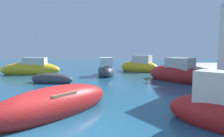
{
  "coord_description": "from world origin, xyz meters",
  "views": [
    {
      "loc": [
        2.01,
        -4.39,
        2.21
      ],
      "look_at": [
        1.02,
        11.58,
        0.62
      ],
      "focal_mm": 28.93,
      "sensor_mm": 36.0,
      "label": 1
    }
  ],
  "objects_px": {
    "moored_boat_0": "(52,79)",
    "moored_boat_9": "(56,104)",
    "moored_boat_5": "(139,66)",
    "moored_boat_2": "(31,69)",
    "moored_boat_8": "(224,113)",
    "moored_boat_1": "(175,74)",
    "moored_boat_7": "(106,70)"
  },
  "relations": [
    {
      "from": "moored_boat_9",
      "to": "moored_boat_5",
      "type": "bearing_deg",
      "value": 19.01
    },
    {
      "from": "moored_boat_7",
      "to": "moored_boat_8",
      "type": "bearing_deg",
      "value": -165.59
    },
    {
      "from": "moored_boat_2",
      "to": "moored_boat_8",
      "type": "relative_size",
      "value": 1.65
    },
    {
      "from": "moored_boat_1",
      "to": "moored_boat_2",
      "type": "xyz_separation_m",
      "value": [
        -12.47,
        3.03,
        -0.04
      ]
    },
    {
      "from": "moored_boat_0",
      "to": "moored_boat_2",
      "type": "relative_size",
      "value": 0.57
    },
    {
      "from": "moored_boat_1",
      "to": "moored_boat_0",
      "type": "bearing_deg",
      "value": 58.93
    },
    {
      "from": "moored_boat_8",
      "to": "moored_boat_9",
      "type": "relative_size",
      "value": 0.74
    },
    {
      "from": "moored_boat_0",
      "to": "moored_boat_2",
      "type": "bearing_deg",
      "value": 138.11
    },
    {
      "from": "moored_boat_5",
      "to": "moored_boat_9",
      "type": "distance_m",
      "value": 13.97
    },
    {
      "from": "moored_boat_2",
      "to": "moored_boat_8",
      "type": "bearing_deg",
      "value": 128.03
    },
    {
      "from": "moored_boat_5",
      "to": "moored_boat_9",
      "type": "height_order",
      "value": "moored_boat_5"
    },
    {
      "from": "moored_boat_0",
      "to": "moored_boat_8",
      "type": "distance_m",
      "value": 10.38
    },
    {
      "from": "moored_boat_0",
      "to": "moored_boat_8",
      "type": "relative_size",
      "value": 0.93
    },
    {
      "from": "moored_boat_0",
      "to": "moored_boat_2",
      "type": "distance_m",
      "value": 5.73
    },
    {
      "from": "moored_boat_5",
      "to": "moored_boat_8",
      "type": "bearing_deg",
      "value": 121.62
    },
    {
      "from": "moored_boat_0",
      "to": "moored_boat_5",
      "type": "distance_m",
      "value": 9.9
    },
    {
      "from": "moored_boat_1",
      "to": "moored_boat_5",
      "type": "distance_m",
      "value": 6.36
    },
    {
      "from": "moored_boat_0",
      "to": "moored_boat_8",
      "type": "height_order",
      "value": "moored_boat_8"
    },
    {
      "from": "moored_boat_1",
      "to": "moored_boat_7",
      "type": "distance_m",
      "value": 5.98
    },
    {
      "from": "moored_boat_2",
      "to": "moored_boat_9",
      "type": "distance_m",
      "value": 12.15
    },
    {
      "from": "moored_boat_5",
      "to": "moored_boat_9",
      "type": "relative_size",
      "value": 0.97
    },
    {
      "from": "moored_boat_1",
      "to": "moored_boat_8",
      "type": "xyz_separation_m",
      "value": [
        -0.93,
        -8.15,
        -0.08
      ]
    },
    {
      "from": "moored_boat_8",
      "to": "moored_boat_9",
      "type": "bearing_deg",
      "value": -147.48
    },
    {
      "from": "moored_boat_1",
      "to": "moored_boat_2",
      "type": "distance_m",
      "value": 12.84
    },
    {
      "from": "moored_boat_7",
      "to": "moored_boat_8",
      "type": "distance_m",
      "value": 11.69
    },
    {
      "from": "moored_boat_0",
      "to": "moored_boat_1",
      "type": "xyz_separation_m",
      "value": [
        8.74,
        1.31,
        0.28
      ]
    },
    {
      "from": "moored_boat_5",
      "to": "moored_boat_8",
      "type": "relative_size",
      "value": 1.32
    },
    {
      "from": "moored_boat_5",
      "to": "moored_boat_1",
      "type": "bearing_deg",
      "value": 136.01
    },
    {
      "from": "moored_boat_0",
      "to": "moored_boat_9",
      "type": "relative_size",
      "value": 0.69
    },
    {
      "from": "moored_boat_1",
      "to": "moored_boat_9",
      "type": "bearing_deg",
      "value": 100.45
    },
    {
      "from": "moored_boat_7",
      "to": "moored_boat_9",
      "type": "bearing_deg",
      "value": 167.58
    },
    {
      "from": "moored_boat_5",
      "to": "moored_boat_9",
      "type": "bearing_deg",
      "value": 100.0
    }
  ]
}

